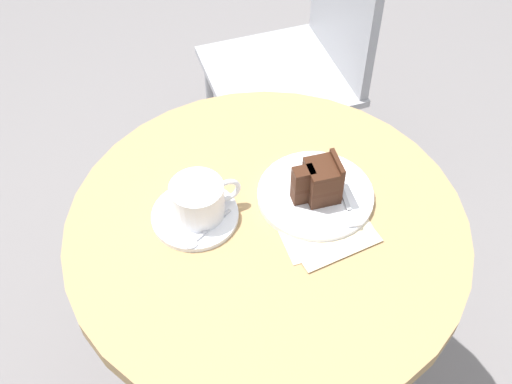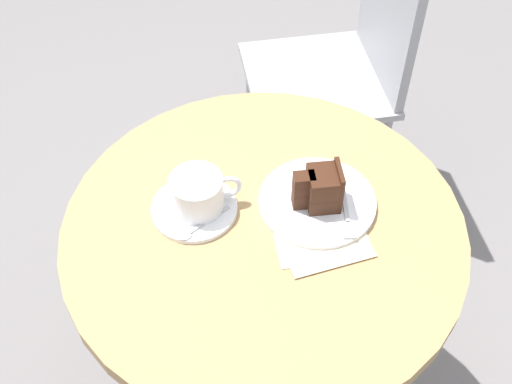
% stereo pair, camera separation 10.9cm
% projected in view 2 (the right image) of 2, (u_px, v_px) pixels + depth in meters
% --- Properties ---
extents(cafe_table, '(0.69, 0.69, 0.69)m').
position_uv_depth(cafe_table, '(263.00, 265.00, 1.19)').
color(cafe_table, '#A37F51').
rests_on(cafe_table, ground).
extents(saucer, '(0.15, 0.15, 0.01)m').
position_uv_depth(saucer, '(194.00, 208.00, 1.11)').
color(saucer, white).
rests_on(saucer, cafe_table).
extents(coffee_cup, '(0.12, 0.09, 0.07)m').
position_uv_depth(coffee_cup, '(198.00, 192.00, 1.09)').
color(coffee_cup, white).
rests_on(coffee_cup, saucer).
extents(teaspoon, '(0.10, 0.05, 0.00)m').
position_uv_depth(teaspoon, '(198.00, 227.00, 1.08)').
color(teaspoon, '#B7B7BC').
rests_on(teaspoon, saucer).
extents(cake_plate, '(0.21, 0.21, 0.01)m').
position_uv_depth(cake_plate, '(317.00, 202.00, 1.12)').
color(cake_plate, white).
rests_on(cake_plate, cafe_table).
extents(cake_slice, '(0.09, 0.07, 0.08)m').
position_uv_depth(cake_slice, '(321.00, 188.00, 1.08)').
color(cake_slice, '#422619').
rests_on(cake_slice, cake_plate).
extents(fork, '(0.04, 0.14, 0.00)m').
position_uv_depth(fork, '(346.00, 213.00, 1.09)').
color(fork, '#B7B7BC').
rests_on(fork, cake_plate).
extents(napkin, '(0.17, 0.18, 0.00)m').
position_uv_depth(napkin, '(319.00, 229.00, 1.09)').
color(napkin, beige).
rests_on(napkin, cafe_table).
extents(cafe_chair, '(0.41, 0.41, 0.89)m').
position_uv_depth(cafe_chair, '(351.00, 49.00, 1.71)').
color(cafe_chair, '#9E9EA3').
rests_on(cafe_chair, ground).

